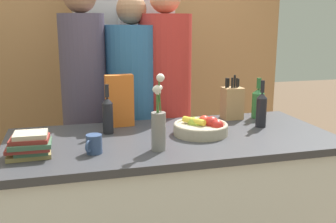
# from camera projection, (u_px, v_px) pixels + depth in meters

# --- Properties ---
(kitchen_island) EXTENTS (1.80, 0.82, 0.94)m
(kitchen_island) POSITION_uv_depth(u_px,v_px,m) (173.00, 214.00, 2.27)
(kitchen_island) COLOR silver
(kitchen_island) RESTS_ON ground_plane
(back_wall_wood) EXTENTS (3.00, 0.12, 2.60)m
(back_wall_wood) POSITION_uv_depth(u_px,v_px,m) (126.00, 50.00, 3.57)
(back_wall_wood) COLOR #AD7A4C
(back_wall_wood) RESTS_ON ground_plane
(refrigerator) EXTENTS (0.74, 0.63, 2.01)m
(refrigerator) POSITION_uv_depth(u_px,v_px,m) (123.00, 89.00, 3.27)
(refrigerator) COLOR #B7B7BC
(refrigerator) RESTS_ON ground_plane
(fruit_bowl) EXTENTS (0.31, 0.31, 0.10)m
(fruit_bowl) POSITION_uv_depth(u_px,v_px,m) (201.00, 127.00, 2.21)
(fruit_bowl) COLOR tan
(fruit_bowl) RESTS_ON kitchen_island
(knife_block) EXTENTS (0.12, 0.11, 0.29)m
(knife_block) POSITION_uv_depth(u_px,v_px,m) (232.00, 103.00, 2.54)
(knife_block) COLOR tan
(knife_block) RESTS_ON kitchen_island
(flower_vase) EXTENTS (0.07, 0.07, 0.38)m
(flower_vase) POSITION_uv_depth(u_px,v_px,m) (159.00, 123.00, 1.91)
(flower_vase) COLOR gray
(flower_vase) RESTS_ON kitchen_island
(cereal_box) EXTENTS (0.17, 0.07, 0.31)m
(cereal_box) POSITION_uv_depth(u_px,v_px,m) (120.00, 101.00, 2.35)
(cereal_box) COLOR orange
(cereal_box) RESTS_ON kitchen_island
(coffee_mug) EXTENTS (0.09, 0.10, 0.09)m
(coffee_mug) POSITION_uv_depth(u_px,v_px,m) (94.00, 144.00, 1.89)
(coffee_mug) COLOR #334770
(coffee_mug) RESTS_ON kitchen_island
(book_stack) EXTENTS (0.21, 0.16, 0.12)m
(book_stack) POSITION_uv_depth(u_px,v_px,m) (30.00, 145.00, 1.83)
(book_stack) COLOR #99844C
(book_stack) RESTS_ON kitchen_island
(bottle_oil) EXTENTS (0.08, 0.08, 0.26)m
(bottle_oil) POSITION_uv_depth(u_px,v_px,m) (258.00, 102.00, 2.57)
(bottle_oil) COLOR #286633
(bottle_oil) RESTS_ON kitchen_island
(bottle_vinegar) EXTENTS (0.06, 0.06, 0.28)m
(bottle_vinegar) POSITION_uv_depth(u_px,v_px,m) (108.00, 114.00, 2.21)
(bottle_vinegar) COLOR black
(bottle_vinegar) RESTS_ON kitchen_island
(bottle_wine) EXTENTS (0.06, 0.06, 0.28)m
(bottle_wine) POSITION_uv_depth(u_px,v_px,m) (261.00, 109.00, 2.35)
(bottle_wine) COLOR black
(bottle_wine) RESTS_ON kitchen_island
(person_at_sink) EXTENTS (0.30, 0.30, 1.82)m
(person_at_sink) POSITION_uv_depth(u_px,v_px,m) (85.00, 99.00, 2.65)
(person_at_sink) COLOR #383842
(person_at_sink) RESTS_ON ground_plane
(person_in_blue) EXTENTS (0.38, 0.38, 1.74)m
(person_in_blue) POSITION_uv_depth(u_px,v_px,m) (133.00, 107.00, 2.75)
(person_in_blue) COLOR #383842
(person_in_blue) RESTS_ON ground_plane
(person_in_red_tee) EXTENTS (0.37, 0.37, 1.82)m
(person_in_red_tee) POSITION_uv_depth(u_px,v_px,m) (165.00, 98.00, 2.79)
(person_in_red_tee) COLOR #383842
(person_in_red_tee) RESTS_ON ground_plane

